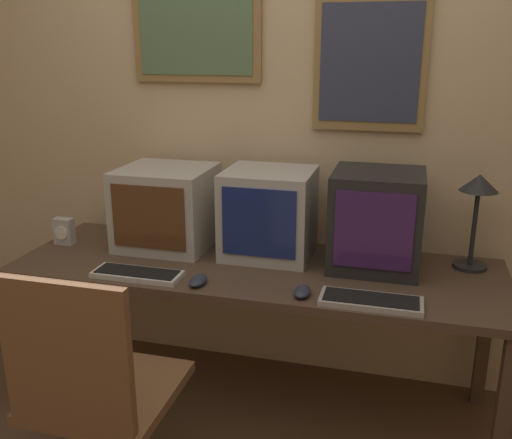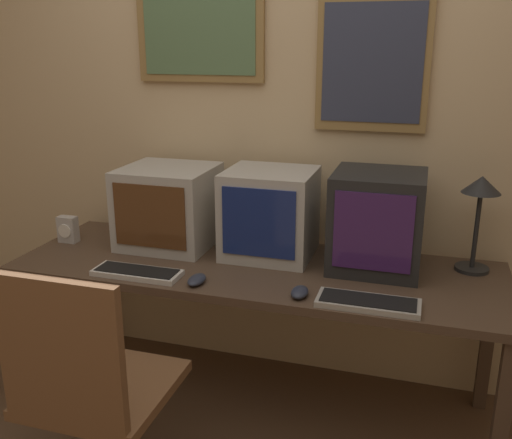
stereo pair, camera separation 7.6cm
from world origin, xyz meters
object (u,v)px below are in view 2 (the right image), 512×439
object	(u,v)px
monitor_left	(169,206)
keyboard_main	(137,273)
monitor_right	(377,221)
desk_clock	(68,229)
mouse_near_keyboard	(197,280)
desk_lamp	(480,200)
mouse_far_corner	(300,292)
monitor_center	(270,213)
keyboard_side	(368,303)
office_chair	(95,411)

from	to	relation	value
monitor_left	keyboard_main	world-z (taller)	monitor_left
monitor_right	desk_clock	xyz separation A→B (m)	(-1.48, -0.10, -0.15)
mouse_near_keyboard	desk_lamp	distance (m)	1.22
mouse_near_keyboard	mouse_far_corner	size ratio (longest dim) A/B	1.07
monitor_center	desk_lamp	size ratio (longest dim) A/B	0.95
monitor_center	keyboard_side	size ratio (longest dim) A/B	1.03
desk_lamp	monitor_left	bearing A→B (deg)	-177.25
monitor_left	office_chair	distance (m)	1.05
monitor_center	desk_clock	distance (m)	1.01
monitor_left	keyboard_side	world-z (taller)	monitor_left
monitor_right	mouse_far_corner	xyz separation A→B (m)	(-0.25, -0.39, -0.19)
keyboard_main	mouse_far_corner	world-z (taller)	mouse_far_corner
desk_lamp	mouse_far_corner	bearing A→B (deg)	-143.83
monitor_center	desk_lamp	xyz separation A→B (m)	(0.89, 0.06, 0.12)
mouse_far_corner	desk_clock	world-z (taller)	desk_clock
keyboard_main	office_chair	distance (m)	0.61
monitor_left	desk_clock	bearing A→B (deg)	-166.17
keyboard_side	desk_lamp	bearing A→B (deg)	51.06
monitor_left	desk_clock	xyz separation A→B (m)	(-0.49, -0.12, -0.13)
monitor_right	desk_clock	distance (m)	1.49
monitor_center	desk_clock	bearing A→B (deg)	-172.92
monitor_left	keyboard_main	bearing A→B (deg)	-85.10
keyboard_side	office_chair	distance (m)	1.06
monitor_left	monitor_right	xyz separation A→B (m)	(0.99, -0.02, 0.02)
keyboard_main	mouse_far_corner	distance (m)	0.71
monitor_center	monitor_left	bearing A→B (deg)	-179.72
monitor_center	desk_clock	xyz separation A→B (m)	(-1.00, -0.12, -0.13)
keyboard_main	mouse_near_keyboard	distance (m)	0.28
monitor_center	monitor_right	world-z (taller)	monitor_right
keyboard_main	monitor_right	bearing A→B (deg)	22.17
mouse_far_corner	desk_clock	xyz separation A→B (m)	(-1.23, 0.29, 0.05)
monitor_center	office_chair	xyz separation A→B (m)	(-0.38, -0.92, -0.50)
mouse_near_keyboard	office_chair	world-z (taller)	office_chair
monitor_right	mouse_near_keyboard	distance (m)	0.81
monitor_center	keyboard_side	world-z (taller)	monitor_center
desk_lamp	desk_clock	bearing A→B (deg)	-174.30
mouse_near_keyboard	desk_clock	distance (m)	0.86
desk_clock	desk_lamp	world-z (taller)	desk_lamp
keyboard_main	desk_clock	world-z (taller)	desk_clock
keyboard_side	desk_lamp	world-z (taller)	desk_lamp
desk_clock	desk_lamp	xyz separation A→B (m)	(1.89, 0.19, 0.25)
mouse_near_keyboard	desk_lamp	size ratio (longest dim) A/B	0.28
mouse_far_corner	monitor_right	bearing A→B (deg)	57.94
mouse_far_corner	mouse_near_keyboard	bearing A→B (deg)	-179.82
keyboard_main	mouse_far_corner	xyz separation A→B (m)	(0.71, -0.01, 0.01)
mouse_far_corner	office_chair	distance (m)	0.86
keyboard_side	mouse_near_keyboard	xyz separation A→B (m)	(-0.69, 0.00, 0.00)
mouse_near_keyboard	monitor_left	bearing A→B (deg)	126.90
monitor_center	desk_clock	world-z (taller)	monitor_center
keyboard_side	mouse_near_keyboard	bearing A→B (deg)	179.63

